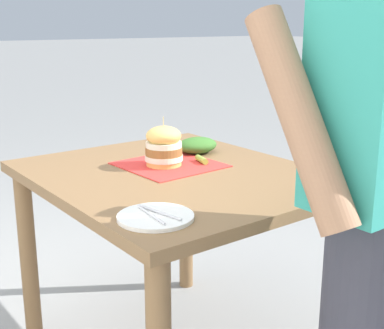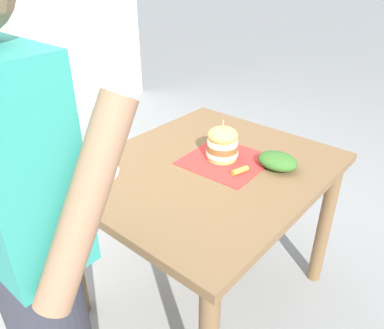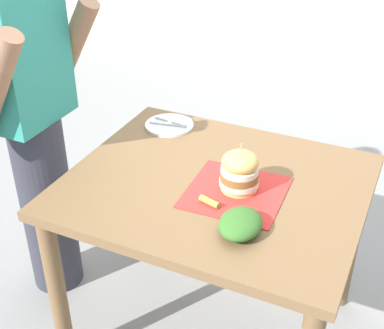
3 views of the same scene
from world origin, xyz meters
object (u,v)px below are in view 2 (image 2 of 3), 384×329
Objects in this scene: pickle_spear at (240,171)px; diner_across_table at (32,252)px; patio_table at (206,189)px; side_plate_with_forks at (93,172)px; side_salad at (278,161)px; sandwich at (222,143)px.

pickle_spear is 0.88m from diner_across_table.
side_plate_with_forks reaches higher than patio_table.
pickle_spear is at bearing -165.67° from patio_table.
side_plate_with_forks is at bearing 43.91° from side_salad.
sandwich is (-0.01, -0.10, 0.21)m from patio_table.
diner_across_table reaches higher than patio_table.
patio_table is 6.16× the size of side_salad.
patio_table is 0.66× the size of diner_across_table.
sandwich is 2.36× the size of pickle_spear.
sandwich is 0.86× the size of side_plate_with_forks.
diner_across_table is at bearing 77.72° from side_salad.
sandwich reaches higher than side_salad.
sandwich is 1.05× the size of side_salad.
sandwich is at bearing 21.61° from side_salad.
side_plate_with_forks is at bearing 40.00° from pickle_spear.
sandwich is at bearing -97.41° from patio_table.
pickle_spear is 0.63m from side_plate_with_forks.
diner_across_table is (0.22, 1.02, 0.05)m from side_salad.
patio_table is at bearing 37.56° from side_salad.
diner_across_table reaches higher than side_plate_with_forks.
sandwich reaches higher than pickle_spear.
patio_table is at bearing -88.29° from diner_across_table.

